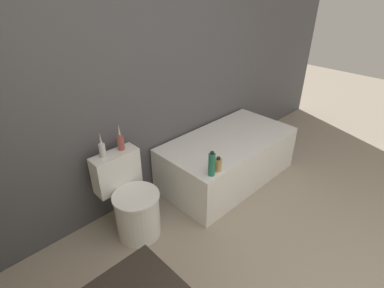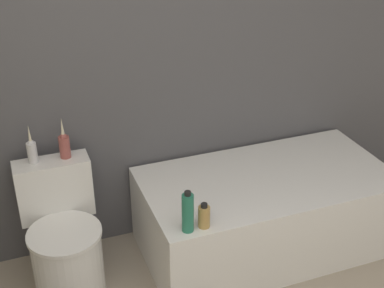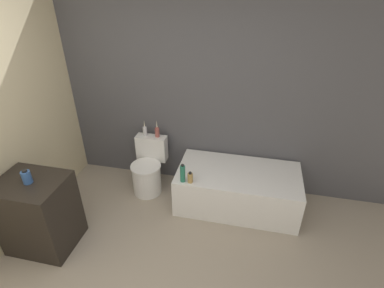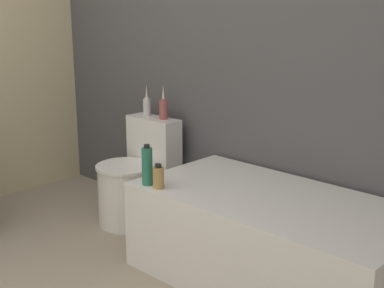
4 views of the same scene
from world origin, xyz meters
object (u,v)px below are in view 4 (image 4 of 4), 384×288
Objects in this scene: bathtub at (271,240)px; shampoo_bottle_short at (158,177)px; vase_gold at (147,105)px; vase_silver at (163,108)px; toilet at (134,180)px; shampoo_bottle_tall at (147,166)px.

bathtub is 0.69m from shampoo_bottle_short.
vase_gold is 0.17m from vase_silver.
vase_gold reaches higher than toilet.
shampoo_bottle_tall reaches higher than bathtub.
shampoo_bottle_tall reaches higher than toilet.
toilet is 0.81m from shampoo_bottle_short.
vase_gold reaches higher than shampoo_bottle_tall.
vase_silver is at bearing -0.91° from vase_gold.
shampoo_bottle_tall is (0.66, -0.60, -0.17)m from vase_gold.
bathtub is at bearing -12.38° from vase_gold.
vase_gold reaches higher than shampoo_bottle_short.
shampoo_bottle_short is at bearing -30.00° from toilet.
bathtub is at bearing -14.08° from vase_silver.
bathtub is 0.78m from shampoo_bottle_tall.
shampoo_bottle_tall is at bearing -33.76° from toilet.
toilet reaches higher than bathtub.
vase_silver is 1.72× the size of shampoo_bottle_short.
vase_silver reaches higher than vase_gold.
vase_silver is (-1.10, 0.28, 0.53)m from bathtub.
bathtub is 6.27× the size of vase_silver.
toilet is 5.15× the size of shampoo_bottle_short.
shampoo_bottle_tall is (0.57, -0.38, 0.31)m from toilet.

